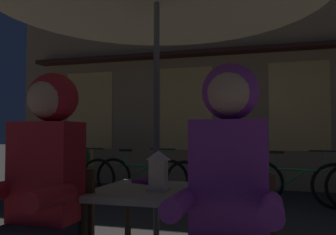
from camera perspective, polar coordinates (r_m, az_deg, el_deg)
cafe_table at (r=2.18m, az=-1.88°, el=-13.96°), size 0.72×0.72×0.74m
lantern at (r=2.08m, az=-1.54°, el=-8.32°), size 0.11×0.11×0.23m
person_left_hooded at (r=1.99m, az=-19.30°, el=-8.85°), size 0.45×0.56×1.40m
person_right_hooded at (r=1.64m, az=9.79°, el=-10.31°), size 0.45×0.56×1.40m
shopfront_building at (r=7.73m, az=11.51°, el=12.53°), size 10.00×0.93×6.20m
bicycle_nearest at (r=6.50m, az=-15.00°, el=-8.98°), size 1.68×0.20×0.84m
bicycle_second at (r=6.06m, az=-4.42°, el=-9.52°), size 1.68×0.15×0.84m
bicycle_third at (r=5.47m, az=7.72°, el=-10.24°), size 1.67×0.26×0.84m
bicycle_fourth at (r=5.67m, az=19.94°, el=-9.83°), size 1.67×0.26×0.84m
book at (r=2.41m, az=-2.98°, el=-10.17°), size 0.24×0.20×0.02m
potted_plant at (r=7.01m, az=-14.92°, el=-6.90°), size 0.60×0.60×0.92m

